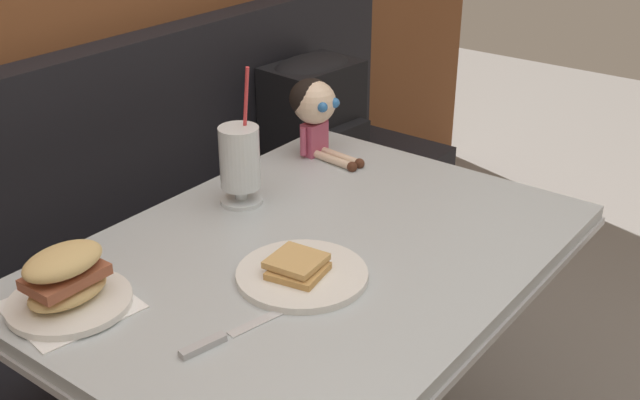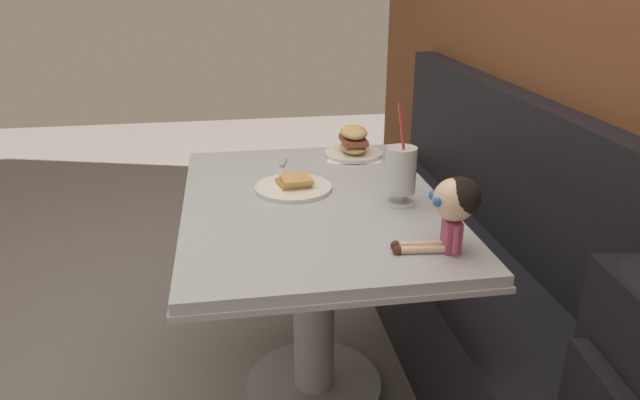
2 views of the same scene
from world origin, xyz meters
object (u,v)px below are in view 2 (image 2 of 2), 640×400
milkshake_glass (401,173)px  seated_doll (454,204)px  toast_plate (294,186)px  butter_knife (282,166)px  sandwich_plate (353,144)px

milkshake_glass → seated_doll: size_ratio=1.41×
milkshake_glass → toast_plate: bearing=-119.2°
butter_knife → seated_doll: (0.73, 0.36, 0.12)m
milkshake_glass → seated_doll: 0.33m
butter_knife → seated_doll: seated_doll is taller
butter_knife → seated_doll: bearing=26.5°
toast_plate → seated_doll: bearing=35.2°
milkshake_glass → butter_knife: size_ratio=1.35×
toast_plate → seated_doll: 0.61m
toast_plate → milkshake_glass: bearing=60.8°
toast_plate → sandwich_plate: (-0.32, 0.27, 0.03)m
sandwich_plate → toast_plate: bearing=-39.6°
toast_plate → seated_doll: (0.49, 0.35, 0.12)m
butter_knife → seated_doll: 0.82m
milkshake_glass → butter_knife: (-0.41, -0.32, -0.10)m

